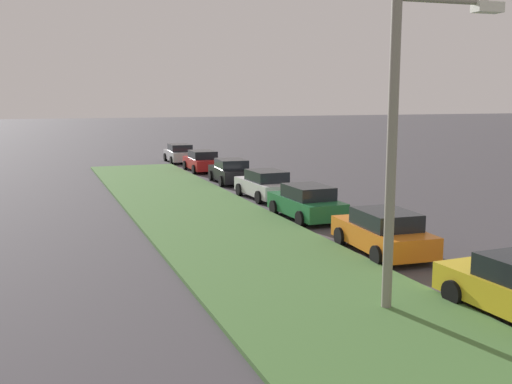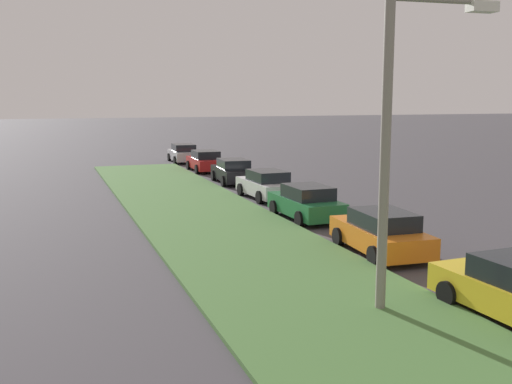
{
  "view_description": "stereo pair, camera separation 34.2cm",
  "coord_description": "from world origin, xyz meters",
  "px_view_note": "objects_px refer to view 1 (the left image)",
  "views": [
    {
      "loc": [
        -4.95,
        13.84,
        5.15
      ],
      "look_at": [
        19.33,
        4.87,
        1.04
      ],
      "focal_mm": 41.9,
      "sensor_mm": 36.0,
      "label": 1
    },
    {
      "loc": [
        -5.06,
        13.52,
        5.15
      ],
      "look_at": [
        19.33,
        4.87,
        1.04
      ],
      "focal_mm": 41.9,
      "sensor_mm": 36.0,
      "label": 2
    }
  ],
  "objects_px": {
    "parked_car_green": "(306,202)",
    "streetlight": "(406,130)",
    "parked_car_red": "(202,161)",
    "parked_car_silver": "(180,153)",
    "parked_car_white": "(265,185)",
    "parked_car_black": "(231,171)",
    "parked_car_orange": "(383,232)"
  },
  "relations": [
    {
      "from": "parked_car_orange",
      "to": "parked_car_red",
      "type": "xyz_separation_m",
      "value": [
        23.73,
        -0.22,
        0.0
      ]
    },
    {
      "from": "parked_car_silver",
      "to": "parked_car_red",
      "type": "bearing_deg",
      "value": -177.1
    },
    {
      "from": "parked_car_green",
      "to": "parked_car_white",
      "type": "height_order",
      "value": "same"
    },
    {
      "from": "parked_car_white",
      "to": "streetlight",
      "type": "height_order",
      "value": "streetlight"
    },
    {
      "from": "parked_car_white",
      "to": "parked_car_black",
      "type": "bearing_deg",
      "value": -2.49
    },
    {
      "from": "parked_car_green",
      "to": "parked_car_black",
      "type": "xyz_separation_m",
      "value": [
        11.45,
        -0.3,
        0.0
      ]
    },
    {
      "from": "parked_car_white",
      "to": "parked_car_silver",
      "type": "bearing_deg",
      "value": -1.37
    },
    {
      "from": "parked_car_orange",
      "to": "parked_car_black",
      "type": "height_order",
      "value": "same"
    },
    {
      "from": "streetlight",
      "to": "parked_car_green",
      "type": "bearing_deg",
      "value": -13.31
    },
    {
      "from": "parked_car_orange",
      "to": "parked_car_black",
      "type": "relative_size",
      "value": 1.0
    },
    {
      "from": "parked_car_green",
      "to": "streetlight",
      "type": "distance_m",
      "value": 11.74
    },
    {
      "from": "parked_car_black",
      "to": "parked_car_silver",
      "type": "bearing_deg",
      "value": 4.11
    },
    {
      "from": "parked_car_white",
      "to": "parked_car_red",
      "type": "bearing_deg",
      "value": -1.79
    },
    {
      "from": "parked_car_red",
      "to": "parked_car_silver",
      "type": "xyz_separation_m",
      "value": [
        6.3,
        0.16,
        0.0
      ]
    },
    {
      "from": "parked_car_white",
      "to": "streetlight",
      "type": "xyz_separation_m",
      "value": [
        -16.34,
        2.81,
        3.67
      ]
    },
    {
      "from": "streetlight",
      "to": "parked_car_orange",
      "type": "bearing_deg",
      "value": -27.92
    },
    {
      "from": "parked_car_white",
      "to": "parked_car_red",
      "type": "relative_size",
      "value": 1.01
    },
    {
      "from": "parked_car_silver",
      "to": "streetlight",
      "type": "xyz_separation_m",
      "value": [
        -34.83,
        2.61,
        3.67
      ]
    },
    {
      "from": "parked_car_red",
      "to": "streetlight",
      "type": "xyz_separation_m",
      "value": [
        -28.53,
        2.77,
        3.67
      ]
    },
    {
      "from": "parked_car_black",
      "to": "parked_car_orange",
      "type": "bearing_deg",
      "value": -178.09
    },
    {
      "from": "parked_car_orange",
      "to": "streetlight",
      "type": "xyz_separation_m",
      "value": [
        -4.8,
        2.55,
        3.67
      ]
    },
    {
      "from": "parked_car_green",
      "to": "streetlight",
      "type": "height_order",
      "value": "streetlight"
    },
    {
      "from": "parked_car_red",
      "to": "parked_car_silver",
      "type": "height_order",
      "value": "same"
    },
    {
      "from": "parked_car_red",
      "to": "parked_car_silver",
      "type": "relative_size",
      "value": 0.99
    },
    {
      "from": "parked_car_black",
      "to": "parked_car_white",
      "type": "bearing_deg",
      "value": -177.54
    },
    {
      "from": "parked_car_green",
      "to": "parked_car_red",
      "type": "relative_size",
      "value": 1.0
    },
    {
      "from": "parked_car_red",
      "to": "streetlight",
      "type": "height_order",
      "value": "streetlight"
    },
    {
      "from": "parked_car_white",
      "to": "parked_car_silver",
      "type": "xyz_separation_m",
      "value": [
        18.49,
        0.2,
        0.0
      ]
    },
    {
      "from": "parked_car_silver",
      "to": "parked_car_black",
      "type": "bearing_deg",
      "value": -177.37
    },
    {
      "from": "parked_car_green",
      "to": "streetlight",
      "type": "xyz_separation_m",
      "value": [
        -10.86,
        2.57,
        3.67
      ]
    },
    {
      "from": "parked_car_orange",
      "to": "parked_car_white",
      "type": "relative_size",
      "value": 1.01
    },
    {
      "from": "parked_car_white",
      "to": "parked_car_black",
      "type": "relative_size",
      "value": 0.99
    }
  ]
}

